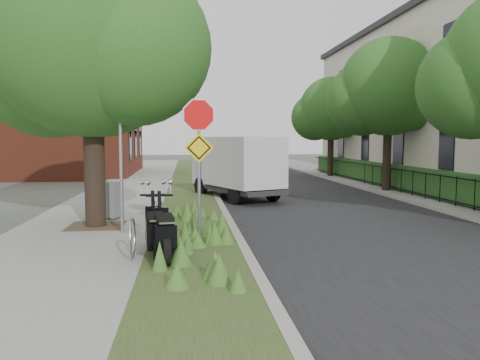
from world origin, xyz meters
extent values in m
plane|color=#4C5147|center=(0.00, 0.00, 0.00)|extent=(120.00, 120.00, 0.00)
cube|color=gray|center=(-4.25, 10.00, 0.06)|extent=(3.50, 60.00, 0.12)
cube|color=#2F411C|center=(-1.50, 10.00, 0.06)|extent=(2.00, 60.00, 0.12)
cube|color=#9E9991|center=(-0.50, 10.00, 0.07)|extent=(0.20, 60.00, 0.13)
cube|color=black|center=(3.00, 10.00, 0.01)|extent=(7.00, 60.00, 0.01)
cube|color=#9E9991|center=(6.50, 10.00, 0.07)|extent=(0.20, 60.00, 0.13)
cube|color=gray|center=(8.20, 10.00, 0.06)|extent=(3.20, 60.00, 0.12)
cylinder|color=black|center=(-4.00, 2.80, 2.36)|extent=(0.52, 0.52, 4.48)
sphere|color=#21551C|center=(-4.00, 2.80, 5.08)|extent=(5.40, 5.40, 5.40)
sphere|color=#21551C|center=(-5.21, 3.61, 4.41)|extent=(4.05, 4.05, 4.05)
sphere|color=#21551C|center=(-2.92, 2.12, 4.54)|extent=(3.78, 3.78, 3.78)
cube|color=#473828|center=(-4.00, 2.80, 0.12)|extent=(1.40, 1.40, 0.01)
cylinder|color=#A5A8AD|center=(-3.20, 1.80, 2.12)|extent=(0.08, 0.08, 4.00)
torus|color=#A5A8AD|center=(-2.70, -0.60, 0.50)|extent=(0.05, 0.77, 0.77)
cube|color=#A5A8AD|center=(-2.70, -0.96, 0.14)|extent=(0.06, 0.06, 0.04)
cube|color=#A5A8AD|center=(-2.70, -0.24, 0.14)|extent=(0.06, 0.06, 0.04)
cylinder|color=#A5A8AD|center=(-1.40, 0.60, 1.62)|extent=(0.07, 0.07, 3.00)
cylinder|color=red|center=(-1.40, 0.57, 2.87)|extent=(0.86, 0.03, 0.86)
cylinder|color=white|center=(-1.40, 0.58, 2.87)|extent=(0.94, 0.02, 0.94)
cube|color=yellow|center=(-1.40, 0.57, 2.17)|extent=(0.64, 0.03, 0.64)
cube|color=black|center=(7.20, 10.00, 1.07)|extent=(0.04, 24.00, 0.04)
cube|color=black|center=(7.20, 10.00, 0.27)|extent=(0.04, 24.00, 0.04)
cylinder|color=black|center=(7.20, 10.00, 0.62)|extent=(0.03, 0.03, 1.00)
cube|color=#194719|center=(7.90, 10.00, 0.67)|extent=(1.00, 24.00, 1.10)
cube|color=#2D2D33|center=(7.95, 10.00, 4.30)|extent=(0.25, 26.00, 0.60)
cube|color=maroon|center=(-9.50, 22.00, 4.00)|extent=(9.00, 10.00, 8.00)
cube|color=#9E9991|center=(-9.50, 22.00, 8.10)|extent=(9.40, 10.40, 0.40)
sphere|color=#21551C|center=(6.10, 2.60, 3.84)|extent=(3.00, 3.00, 3.00)
cylinder|color=black|center=(7.00, 10.00, 2.14)|extent=(0.36, 0.36, 4.03)
sphere|color=#21551C|center=(7.00, 10.00, 4.58)|extent=(4.20, 4.20, 4.20)
sphere|color=#21551C|center=(6.05, 10.63, 4.06)|extent=(3.15, 3.15, 3.15)
sphere|color=#21551C|center=(7.84, 9.47, 4.16)|extent=(2.94, 2.94, 2.94)
cylinder|color=black|center=(7.00, 18.00, 1.94)|extent=(0.36, 0.36, 3.64)
sphere|color=#21551C|center=(7.00, 18.00, 4.15)|extent=(3.80, 3.80, 3.80)
sphere|color=#21551C|center=(6.14, 18.57, 3.67)|extent=(2.85, 2.85, 2.85)
sphere|color=#21551C|center=(7.76, 17.52, 3.77)|extent=(2.66, 2.66, 2.66)
cylinder|color=black|center=(-2.37, 0.32, 0.38)|extent=(0.18, 0.53, 0.52)
cylinder|color=black|center=(-2.23, -0.92, 0.38)|extent=(0.18, 0.53, 0.52)
cube|color=black|center=(-2.29, -0.35, 0.40)|extent=(0.48, 1.19, 0.18)
cube|color=black|center=(-2.25, -0.70, 0.64)|extent=(0.44, 0.69, 0.40)
cube|color=black|center=(-2.26, -0.65, 0.91)|extent=(0.37, 0.64, 0.12)
cylinder|color=black|center=(-2.22, 0.01, 0.39)|extent=(0.20, 0.55, 0.53)
cylinder|color=black|center=(-2.04, -1.25, 0.39)|extent=(0.20, 0.55, 0.53)
cube|color=black|center=(-2.12, -0.67, 0.41)|extent=(0.51, 1.22, 0.19)
cube|color=black|center=(-2.07, -1.03, 0.65)|extent=(0.46, 0.71, 0.41)
cube|color=black|center=(-2.08, -0.98, 0.92)|extent=(0.39, 0.65, 0.12)
cube|color=#262628|center=(0.30, 8.61, 0.44)|extent=(3.36, 4.81, 0.15)
cube|color=#B7BABC|center=(-0.40, 10.21, 1.16)|extent=(2.07, 1.79, 1.36)
cube|color=silver|center=(0.49, 8.18, 1.50)|extent=(3.01, 3.71, 1.87)
cube|color=#262628|center=(-3.90, 3.99, 0.14)|extent=(0.90, 0.75, 0.03)
cube|color=slate|center=(-3.90, 3.99, 0.63)|extent=(0.79, 0.64, 1.02)
camera|label=1|loc=(-1.67, -9.44, 2.36)|focal=35.00mm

